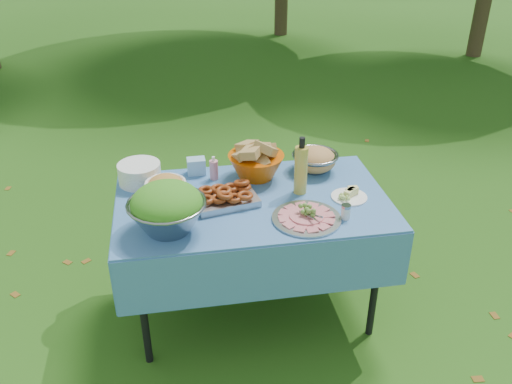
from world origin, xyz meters
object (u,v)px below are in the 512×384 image
pasta_bowl_steel (315,159)px  oil_bottle (301,166)px  picnic_table (253,257)px  plate_stack (140,173)px  bread_bowl (256,160)px  salad_bowl (167,208)px  charcuterie_platter (307,213)px

pasta_bowl_steel → oil_bottle: oil_bottle is taller
picnic_table → plate_stack: plate_stack is taller
plate_stack → bread_bowl: bearing=-3.5°
salad_bowl → charcuterie_platter: size_ratio=1.08×
bread_bowl → pasta_bowl_steel: size_ratio=1.21×
bread_bowl → plate_stack: bearing=176.5°
pasta_bowl_steel → oil_bottle: bearing=-121.1°
oil_bottle → salad_bowl: bearing=-160.2°
plate_stack → oil_bottle: (0.87, -0.26, 0.10)m
plate_stack → charcuterie_platter: size_ratio=0.68×
charcuterie_platter → pasta_bowl_steel: bearing=70.8°
bread_bowl → oil_bottle: (0.21, -0.22, 0.06)m
oil_bottle → picnic_table: bearing=-171.7°
salad_bowl → bread_bowl: size_ratio=1.18×
salad_bowl → oil_bottle: (0.72, 0.26, 0.04)m
plate_stack → oil_bottle: size_ratio=0.74×
bread_bowl → pasta_bowl_steel: bearing=4.4°
plate_stack → bread_bowl: bread_bowl is taller
picnic_table → salad_bowl: bearing=-154.0°
bread_bowl → picnic_table: bearing=-103.4°
plate_stack → bread_bowl: (0.66, -0.04, 0.05)m
salad_bowl → bread_bowl: bearing=42.9°
picnic_table → oil_bottle: 0.61m
salad_bowl → picnic_table: bearing=26.0°
picnic_table → bread_bowl: size_ratio=4.53×
salad_bowl → oil_bottle: 0.77m
salad_bowl → charcuterie_platter: 0.70m
charcuterie_platter → picnic_table: bearing=134.4°
charcuterie_platter → oil_bottle: size_ratio=1.08×
bread_bowl → charcuterie_platter: size_ratio=0.91×
plate_stack → charcuterie_platter: plate_stack is taller
plate_stack → charcuterie_platter: bearing=-32.9°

